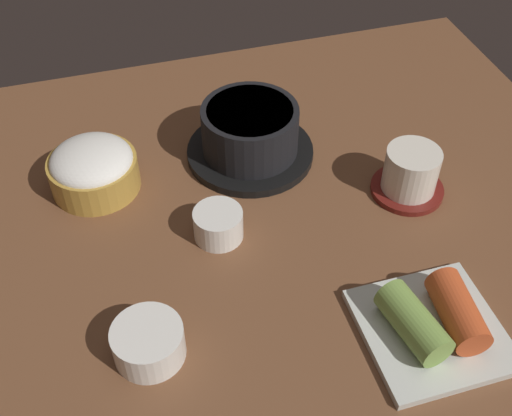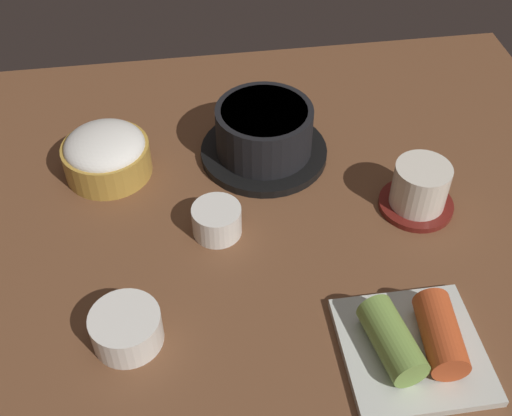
{
  "view_description": "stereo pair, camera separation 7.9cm",
  "coord_description": "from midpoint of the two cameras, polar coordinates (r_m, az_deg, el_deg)",
  "views": [
    {
      "loc": [
        -13.84,
        -55.46,
        60.92
      ],
      "look_at": [
        2.0,
        -2.0,
        5.0
      ],
      "focal_mm": 45.52,
      "sensor_mm": 36.0,
      "label": 1
    },
    {
      "loc": [
        -6.13,
        -57.16,
        60.92
      ],
      "look_at": [
        2.0,
        -2.0,
        5.0
      ],
      "focal_mm": 45.52,
      "sensor_mm": 36.0,
      "label": 2
    }
  ],
  "objects": [
    {
      "name": "dining_table",
      "position": [
        0.83,
        -4.45,
        -1.43
      ],
      "size": [
        100.0,
        76.0,
        2.0
      ],
      "primitive_type": "cube",
      "color": "brown",
      "rests_on": "ground"
    },
    {
      "name": "stone_pot",
      "position": [
        0.88,
        -3.1,
        6.4
      ],
      "size": [
        17.52,
        17.52,
        7.83
      ],
      "color": "black",
      "rests_on": "dining_table"
    },
    {
      "name": "rice_bowl",
      "position": [
        0.87,
        -16.67,
        3.27
      ],
      "size": [
        11.58,
        11.58,
        6.52
      ],
      "color": "#B78C38",
      "rests_on": "dining_table"
    },
    {
      "name": "tea_cup_with_saucer",
      "position": [
        0.85,
        10.85,
        2.89
      ],
      "size": [
        9.51,
        9.51,
        6.65
      ],
      "color": "maroon",
      "rests_on": "dining_table"
    },
    {
      "name": "banchan_cup_center",
      "position": [
        0.79,
        -6.21,
        -1.53
      ],
      "size": [
        6.06,
        6.06,
        3.89
      ],
      "color": "white",
      "rests_on": "dining_table"
    },
    {
      "name": "kimchi_plate",
      "position": [
        0.71,
        12.26,
        -10.0
      ],
      "size": [
        14.62,
        14.62,
        4.94
      ],
      "color": "silver",
      "rests_on": "dining_table"
    },
    {
      "name": "side_bowl_near",
      "position": [
        0.69,
        -12.75,
        -11.6
      ],
      "size": [
        7.55,
        7.55,
        3.93
      ],
      "color": "white",
      "rests_on": "dining_table"
    }
  ]
}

